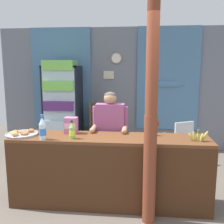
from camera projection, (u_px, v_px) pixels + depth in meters
ground_plane at (107, 179)px, 4.47m from camera, size 8.09×8.09×0.00m
back_wall_curtained at (116, 88)px, 6.10m from camera, size 5.47×0.22×2.79m
stall_counter at (109, 166)px, 3.49m from camera, size 2.70×0.59×0.97m
timber_post at (151, 120)px, 3.05m from camera, size 0.18×0.16×2.69m
drink_fridge at (62, 103)px, 5.71m from camera, size 0.77×0.66×2.04m
bottle_shelf_rack at (101, 126)px, 5.92m from camera, size 0.48×0.28×1.12m
plastic_lawn_chair at (180, 139)px, 5.19m from camera, size 0.59×0.59×0.86m
shopkeeper at (110, 129)px, 3.98m from camera, size 0.54×0.42×1.54m
soda_bottle_water at (43, 129)px, 3.39m from camera, size 0.09×0.09×0.33m
soda_bottle_lime_soda at (72, 131)px, 3.44m from camera, size 0.08×0.08×0.24m
soda_bottle_orange_soda at (153, 129)px, 3.60m from camera, size 0.06×0.06×0.21m
snack_box_wafer at (71, 125)px, 3.72m from camera, size 0.18×0.14×0.23m
pastry_tray at (22, 134)px, 3.62m from camera, size 0.44×0.44×0.07m
banana_bunch at (198, 136)px, 3.32m from camera, size 0.27×0.06×0.16m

